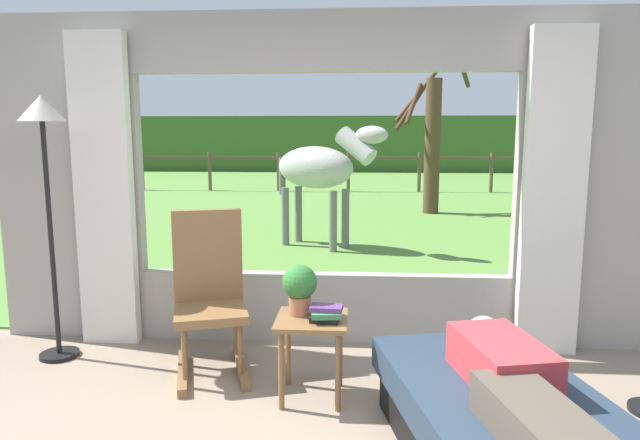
{
  "coord_description": "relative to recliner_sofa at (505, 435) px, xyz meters",
  "views": [
    {
      "loc": [
        0.26,
        -2.04,
        1.65
      ],
      "look_at": [
        0.0,
        1.8,
        1.05
      ],
      "focal_mm": 31.36,
      "sensor_mm": 36.0,
      "label": 1
    }
  ],
  "objects": [
    {
      "name": "distant_hill_ridge",
      "position": [
        -0.98,
        22.5,
        0.98
      ],
      "size": [
        36.0,
        2.0,
        2.4
      ],
      "primitive_type": "cube",
      "color": "#3B6128",
      "rests_on": "ground_plane"
    },
    {
      "name": "recliner_sofa",
      "position": [
        0.0,
        0.0,
        0.0
      ],
      "size": [
        1.24,
        1.85,
        0.42
      ],
      "rotation": [
        0.0,
        0.0,
        0.22
      ],
      "color": "black",
      "rests_on": "ground_plane"
    },
    {
      "name": "pasture_fence_line",
      "position": [
        -0.98,
        13.36,
        0.53
      ],
      "size": [
        16.1,
        0.1,
        1.1
      ],
      "color": "brown",
      "rests_on": "outdoor_pasture_lawn"
    },
    {
      "name": "reclining_person",
      "position": [
        0.0,
        -0.05,
        0.3
      ],
      "size": [
        0.46,
        1.43,
        0.22
      ],
      "rotation": [
        0.0,
        0.0,
        0.22
      ],
      "color": "#B23338",
      "rests_on": "recliner_sofa"
    },
    {
      "name": "pasture_tree",
      "position": [
        0.79,
        9.09,
        1.32
      ],
      "size": [
        1.6,
        1.68,
        3.3
      ],
      "color": "#4C3823",
      "rests_on": "outdoor_pasture_lawn"
    },
    {
      "name": "outdoor_pasture_lawn",
      "position": [
        -0.98,
        12.66,
        -0.21
      ],
      "size": [
        36.0,
        21.68,
        0.02
      ],
      "primitive_type": "cube",
      "color": "#568438",
      "rests_on": "ground_plane"
    },
    {
      "name": "curtain_panel_right",
      "position": [
        0.71,
        1.62,
        0.98
      ],
      "size": [
        0.44,
        0.1,
        2.4
      ],
      "primitive_type": "cube",
      "color": "silver",
      "rests_on": "ground_plane"
    },
    {
      "name": "potted_plant",
      "position": [
        -1.07,
        0.82,
        0.48
      ],
      "size": [
        0.22,
        0.22,
        0.32
      ],
      "color": "#9E6042",
      "rests_on": "side_table"
    },
    {
      "name": "horse",
      "position": [
        -1.25,
        5.39,
        0.94
      ],
      "size": [
        1.72,
        1.24,
        1.73
      ],
      "rotation": [
        0.0,
        0.0,
        -2.11
      ],
      "color": "#B2B2AD",
      "rests_on": "outdoor_pasture_lawn"
    },
    {
      "name": "curtain_panel_left",
      "position": [
        -2.67,
        1.62,
        0.98
      ],
      "size": [
        0.44,
        0.1,
        2.4
      ],
      "primitive_type": "cube",
      "color": "silver",
      "rests_on": "ground_plane"
    },
    {
      "name": "rocking_chair",
      "position": [
        -1.74,
        1.16,
        0.33
      ],
      "size": [
        0.64,
        0.78,
        1.12
      ],
      "rotation": [
        0.0,
        0.0,
        0.3
      ],
      "color": "brown",
      "rests_on": "ground_plane"
    },
    {
      "name": "side_table",
      "position": [
        -0.99,
        0.76,
        0.21
      ],
      "size": [
        0.44,
        0.44,
        0.52
      ],
      "color": "brown",
      "rests_on": "ground_plane"
    },
    {
      "name": "back_wall_with_window",
      "position": [
        -0.98,
        1.76,
        1.03
      ],
      "size": [
        5.2,
        0.12,
        2.55
      ],
      "color": "#9E998E",
      "rests_on": "ground_plane"
    },
    {
      "name": "book_stack",
      "position": [
        -0.9,
        0.7,
        0.35
      ],
      "size": [
        0.2,
        0.16,
        0.1
      ],
      "color": "black",
      "rests_on": "side_table"
    },
    {
      "name": "floor_lamp_left",
      "position": [
        -2.93,
        1.29,
        1.33
      ],
      "size": [
        0.32,
        0.32,
        1.91
      ],
      "color": "black",
      "rests_on": "ground_plane"
    }
  ]
}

